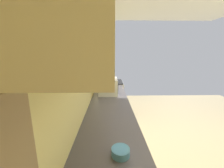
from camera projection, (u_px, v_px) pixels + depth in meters
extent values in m
plane|color=tan|center=(187.00, 157.00, 2.14)|extent=(6.58, 6.58, 0.00)
cube|color=#F3DD7E|center=(84.00, 80.00, 1.83)|extent=(4.23, 0.12, 2.56)
cube|color=beige|center=(109.00, 151.00, 1.64)|extent=(3.30, 0.59, 0.90)
cube|color=#4D494F|center=(109.00, 118.00, 1.54)|extent=(3.33, 0.62, 0.02)
cube|color=#332819|center=(137.00, 166.00, 1.42)|extent=(0.01, 0.01, 0.83)
cube|color=#332819|center=(130.00, 139.00, 1.88)|extent=(0.01, 0.01, 0.83)
cube|color=#332819|center=(126.00, 122.00, 2.34)|extent=(0.01, 0.01, 0.83)
cube|color=#332819|center=(123.00, 111.00, 2.80)|extent=(0.01, 0.01, 0.83)
cube|color=beige|center=(95.00, 31.00, 1.33)|extent=(2.37, 0.31, 0.61)
cube|color=#B7BABF|center=(111.00, 98.00, 3.59)|extent=(0.68, 0.66, 0.92)
cube|color=black|center=(123.00, 100.00, 3.61)|extent=(0.53, 0.01, 0.51)
cube|color=black|center=(111.00, 82.00, 3.49)|extent=(0.64, 0.62, 0.02)
cube|color=#B7BABF|center=(99.00, 79.00, 3.46)|extent=(0.64, 0.04, 0.18)
cylinder|color=#38383D|center=(115.00, 82.00, 3.34)|extent=(0.11, 0.11, 0.01)
cylinder|color=#38383D|center=(115.00, 80.00, 3.63)|extent=(0.11, 0.11, 0.01)
cylinder|color=#38383D|center=(106.00, 82.00, 3.34)|extent=(0.11, 0.11, 0.01)
cylinder|color=#38383D|center=(106.00, 80.00, 3.63)|extent=(0.11, 0.11, 0.01)
cube|color=white|center=(108.00, 86.00, 2.44)|extent=(0.46, 0.34, 0.28)
cube|color=black|center=(117.00, 87.00, 2.41)|extent=(0.28, 0.01, 0.20)
cube|color=#2D2D33|center=(117.00, 84.00, 2.62)|extent=(0.08, 0.01, 0.20)
cylinder|color=#4C8CBF|center=(121.00, 152.00, 0.95)|extent=(0.13, 0.13, 0.06)
cylinder|color=#5195CE|center=(121.00, 150.00, 0.94)|extent=(0.11, 0.11, 0.03)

